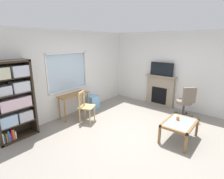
{
  "coord_description": "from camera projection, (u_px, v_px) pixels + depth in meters",
  "views": [
    {
      "loc": [
        -3.46,
        -2.15,
        2.3
      ],
      "look_at": [
        -0.08,
        0.58,
        1.1
      ],
      "focal_mm": 28.14,
      "sensor_mm": 36.0,
      "label": 1
    }
  ],
  "objects": [
    {
      "name": "wall_right",
      "position": [
        173.0,
        71.0,
        6.09
      ],
      "size": [
        0.12,
        4.88,
        2.62
      ],
      "primitive_type": "cube",
      "color": "silver",
      "rests_on": "ground"
    },
    {
      "name": "sippy_cup",
      "position": [
        178.0,
        118.0,
        4.23
      ],
      "size": [
        0.07,
        0.07,
        0.09
      ],
      "primitive_type": "cylinder",
      "color": "orange",
      "rests_on": "coffee_table"
    },
    {
      "name": "ground",
      "position": [
        131.0,
        134.0,
        4.51
      ],
      "size": [
        6.03,
        5.68,
        0.02
      ],
      "primitive_type": "cube",
      "color": "gray"
    },
    {
      "name": "bookshelf",
      "position": [
        12.0,
        99.0,
        4.08
      ],
      "size": [
        0.9,
        0.38,
        1.89
      ],
      "color": "#2D2319",
      "rests_on": "ground"
    },
    {
      "name": "fireplace",
      "position": [
        160.0,
        91.0,
        6.38
      ],
      "size": [
        0.26,
        1.1,
        1.12
      ],
      "color": "gray",
      "rests_on": "ground"
    },
    {
      "name": "desk_under_window",
      "position": [
        74.0,
        98.0,
        5.4
      ],
      "size": [
        1.0,
        0.38,
        0.74
      ],
      "color": "olive",
      "rests_on": "ground"
    },
    {
      "name": "tv",
      "position": [
        162.0,
        69.0,
        6.16
      ],
      "size": [
        0.06,
        0.82,
        0.46
      ],
      "color": "black",
      "rests_on": "fireplace"
    },
    {
      "name": "wall_back_with_window",
      "position": [
        71.0,
        74.0,
        5.59
      ],
      "size": [
        5.03,
        0.15,
        2.62
      ],
      "color": "silver",
      "rests_on": "ground"
    },
    {
      "name": "office_chair",
      "position": [
        186.0,
        100.0,
        5.35
      ],
      "size": [
        0.63,
        0.61,
        1.0
      ],
      "color": "#7A6B5B",
      "rests_on": "ground"
    },
    {
      "name": "plastic_drawer_unit",
      "position": [
        92.0,
        102.0,
        6.14
      ],
      "size": [
        0.35,
        0.4,
        0.48
      ],
      "primitive_type": "cube",
      "color": "#72ADDB",
      "rests_on": "ground"
    },
    {
      "name": "coffee_table",
      "position": [
        180.0,
        125.0,
        4.15
      ],
      "size": [
        0.94,
        0.64,
        0.46
      ],
      "color": "#8C9E99",
      "rests_on": "ground"
    },
    {
      "name": "wooden_chair",
      "position": [
        86.0,
        106.0,
        5.13
      ],
      "size": [
        0.54,
        0.53,
        0.9
      ],
      "color": "tan",
      "rests_on": "ground"
    }
  ]
}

